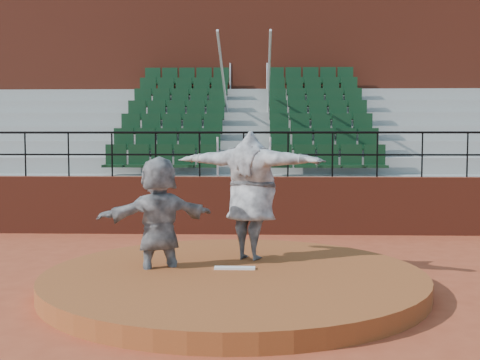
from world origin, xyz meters
The scene contains 9 objects.
ground centered at (0.00, 0.00, 0.00)m, with size 90.00×90.00×0.00m, color #A34124.
pitchers_mound centered at (0.00, 0.00, 0.12)m, with size 5.50×5.50×0.25m, color brown.
pitching_rubber centered at (0.00, 0.15, 0.27)m, with size 0.60×0.15×0.03m, color white.
boundary_wall centered at (0.00, 5.00, 0.65)m, with size 24.00×0.30×1.30m, color maroon.
wall_railing centered at (0.00, 5.00, 2.03)m, with size 24.04×0.05×1.03m.
seating_deck centered at (0.00, 8.65, 1.43)m, with size 24.00×5.97×4.63m.
press_box_facade centered at (0.00, 12.60, 3.55)m, with size 24.00×3.00×7.10m, color maroon.
pitcher centered at (0.23, 0.91, 1.27)m, with size 2.50×0.68×2.03m, color black.
fielder centered at (-1.14, 0.25, 0.95)m, with size 1.77×0.56×1.91m, color black.
Camera 1 is at (0.37, -8.57, 2.17)m, focal length 45.00 mm.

